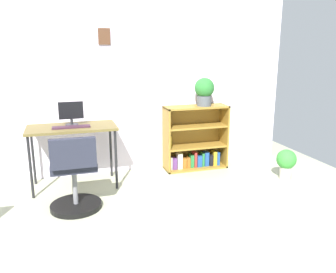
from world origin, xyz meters
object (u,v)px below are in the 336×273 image
object	(u,v)px
potted_plant_on_shelf	(204,91)
potted_plant_floor	(286,162)
desk	(72,132)
monitor	(71,113)
office_chair	(74,178)
bookshelf_low	(194,141)
keyboard	(71,127)

from	to	relation	value
potted_plant_on_shelf	potted_plant_floor	world-z (taller)	potted_plant_on_shelf
desk	monitor	world-z (taller)	monitor
desk	potted_plant_floor	world-z (taller)	desk
office_chair	potted_plant_floor	world-z (taller)	office_chair
potted_plant_on_shelf	potted_plant_floor	size ratio (longest dim) A/B	0.97
potted_plant_on_shelf	monitor	bearing A→B (deg)	-176.00
monitor	potted_plant_floor	xyz separation A→B (m)	(2.53, -0.58, -0.65)
bookshelf_low	potted_plant_on_shelf	xyz separation A→B (m)	(0.11, -0.05, 0.69)
monitor	office_chair	distance (m)	0.89
potted_plant_on_shelf	keyboard	bearing A→B (deg)	-171.64
desk	potted_plant_floor	xyz separation A→B (m)	(2.53, -0.53, -0.44)
monitor	potted_plant_floor	bearing A→B (deg)	-13.01
desk	monitor	xyz separation A→B (m)	(0.01, 0.06, 0.21)
monitor	potted_plant_on_shelf	bearing A→B (deg)	4.00
desk	office_chair	size ratio (longest dim) A/B	1.25
desk	potted_plant_floor	size ratio (longest dim) A/B	2.64
monitor	keyboard	world-z (taller)	monitor
keyboard	potted_plant_floor	bearing A→B (deg)	-10.08
office_chair	monitor	bearing A→B (deg)	87.77
desk	keyboard	size ratio (longest dim) A/B	2.41
office_chair	bookshelf_low	distance (m)	1.85
desk	potted_plant_floor	bearing A→B (deg)	-11.78
bookshelf_low	potted_plant_on_shelf	world-z (taller)	potted_plant_on_shelf
keyboard	office_chair	bearing A→B (deg)	-91.56
monitor	office_chair	xyz separation A→B (m)	(-0.03, -0.72, -0.52)
keyboard	potted_plant_floor	size ratio (longest dim) A/B	1.09
bookshelf_low	potted_plant_floor	size ratio (longest dim) A/B	2.26
potted_plant_floor	monitor	bearing A→B (deg)	166.99
bookshelf_low	potted_plant_floor	distance (m)	1.21
keyboard	bookshelf_low	world-z (taller)	bookshelf_low
office_chair	potted_plant_floor	xyz separation A→B (m)	(2.56, 0.13, -0.13)
keyboard	potted_plant_on_shelf	xyz separation A→B (m)	(1.71, 0.25, 0.32)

